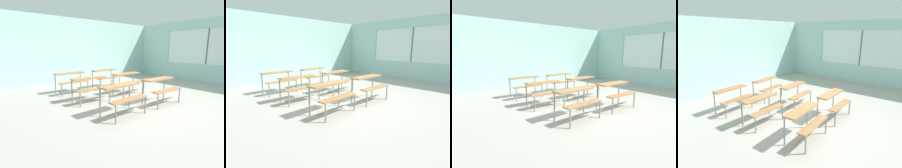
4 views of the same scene
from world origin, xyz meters
The scene contains 9 objects.
ground centered at (0.00, 0.00, -0.03)m, with size 10.00×9.00×0.05m, color #ADA89E.
wall_back centered at (0.00, 4.50, 1.50)m, with size 10.00×0.12×3.00m, color #A8D1CC.
wall_right centered at (5.00, -0.13, 1.45)m, with size 0.12×9.00×3.00m.
desk_bench_r0c0 centered at (-1.07, -0.27, 0.56)m, with size 1.13×0.64×0.74m.
desk_bench_r0c1 centered at (0.42, -0.28, 0.56)m, with size 1.11×0.61×0.74m.
desk_bench_r1c0 centered at (-1.10, 1.14, 0.56)m, with size 1.13×0.64×0.74m.
desk_bench_r1c1 centered at (0.46, 1.13, 0.56)m, with size 1.11×0.61×0.74m.
desk_bench_r2c0 centered at (-1.09, 2.49, 0.56)m, with size 1.10×0.59×0.74m.
desk_bench_r2c1 centered at (0.44, 2.45, 0.56)m, with size 1.12×0.63×0.74m.
Camera 4 is at (-4.42, -2.40, 2.50)m, focal length 29.88 mm.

